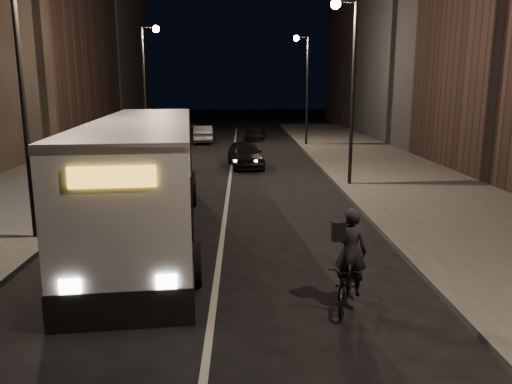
{
  "coord_description": "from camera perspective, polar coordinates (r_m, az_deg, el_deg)",
  "views": [
    {
      "loc": [
        0.65,
        -10.6,
        4.61
      ],
      "look_at": [
        1.04,
        3.95,
        1.5
      ],
      "focal_mm": 35.0,
      "sensor_mm": 36.0,
      "label": 1
    }
  ],
  "objects": [
    {
      "name": "ground",
      "position": [
        11.58,
        -4.73,
        -11.45
      ],
      "size": [
        180.0,
        180.0,
        0.0
      ],
      "primitive_type": "plane",
      "color": "black",
      "rests_on": "ground"
    },
    {
      "name": "sidewalk_left",
      "position": [
        26.63,
        -21.62,
        1.42
      ],
      "size": [
        7.0,
        70.0,
        0.16
      ],
      "primitive_type": "cube",
      "color": "#3E3E3B",
      "rests_on": "ground"
    },
    {
      "name": "streetlight_right_mid",
      "position": [
        23.09,
        10.45,
        13.74
      ],
      "size": [
        1.2,
        0.44,
        8.12
      ],
      "color": "black",
      "rests_on": "sidewalk_right"
    },
    {
      "name": "streetlight_left_near",
      "position": [
        15.8,
        -24.54,
        13.74
      ],
      "size": [
        1.2,
        0.44,
        8.12
      ],
      "color": "black",
      "rests_on": "sidewalk_left"
    },
    {
      "name": "car_mid",
      "position": [
        41.42,
        -6.1,
        6.6
      ],
      "size": [
        1.88,
        4.44,
        1.43
      ],
      "primitive_type": "imported",
      "rotation": [
        0.0,
        0.0,
        3.23
      ],
      "color": "#404043",
      "rests_on": "ground"
    },
    {
      "name": "car_near",
      "position": [
        28.76,
        -1.24,
        4.35
      ],
      "size": [
        2.35,
        4.61,
        1.5
      ],
      "primitive_type": "imported",
      "rotation": [
        0.0,
        0.0,
        0.14
      ],
      "color": "black",
      "rests_on": "ground"
    },
    {
      "name": "streetlight_left_far",
      "position": [
        33.15,
        -12.27,
        13.1
      ],
      "size": [
        1.2,
        0.44,
        8.12
      ],
      "color": "black",
      "rests_on": "sidewalk_left"
    },
    {
      "name": "car_far",
      "position": [
        43.49,
        -0.08,
        6.74
      ],
      "size": [
        1.97,
        4.06,
        1.14
      ],
      "primitive_type": "imported",
      "rotation": [
        0.0,
        0.0,
        -0.1
      ],
      "color": "black",
      "rests_on": "ground"
    },
    {
      "name": "building_row_right",
      "position": [
        41.5,
        21.46,
        19.44
      ],
      "size": [
        8.0,
        61.0,
        21.0
      ],
      "primitive_type": "cube",
      "color": "black",
      "rests_on": "ground"
    },
    {
      "name": "streetlight_right_far",
      "position": [
        38.89,
        5.51,
        13.12
      ],
      "size": [
        1.2,
        0.44,
        8.12
      ],
      "color": "black",
      "rests_on": "sidewalk_right"
    },
    {
      "name": "cyclist_on_bicycle",
      "position": [
        10.75,
        10.45,
        -9.26
      ],
      "size": [
        1.24,
        2.04,
        2.22
      ],
      "rotation": [
        0.0,
        0.0,
        -0.32
      ],
      "color": "black",
      "rests_on": "ground"
    },
    {
      "name": "sidewalk_right",
      "position": [
        26.22,
        15.91,
        1.65
      ],
      "size": [
        7.0,
        70.0,
        0.16
      ],
      "primitive_type": "cube",
      "color": "#3E3E3B",
      "rests_on": "ground"
    },
    {
      "name": "city_bus",
      "position": [
        16.06,
        -12.49,
        2.28
      ],
      "size": [
        4.22,
        13.56,
        3.6
      ],
      "rotation": [
        0.0,
        0.0,
        0.1
      ],
      "color": "silver",
      "rests_on": "ground"
    }
  ]
}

